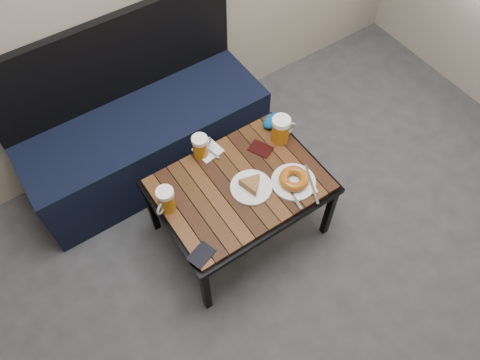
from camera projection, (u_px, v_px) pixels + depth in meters
room_shell at (365, 46)px, 0.96m from camera, size 4.00×4.00×4.00m
bench at (145, 136)px, 2.73m from camera, size 1.40×0.50×0.95m
cafe_table at (240, 188)px, 2.34m from camera, size 0.84×0.62×0.47m
beer_mug_left at (166, 200)px, 2.17m from camera, size 0.13×0.11×0.13m
beer_mug_centre at (201, 146)px, 2.35m from camera, size 0.12×0.09×0.13m
beer_mug_right at (281, 129)px, 2.40m from camera, size 0.15×0.11×0.15m
plate_pie at (251, 186)px, 2.27m from camera, size 0.21×0.21×0.06m
plate_bagel at (294, 180)px, 2.29m from camera, size 0.23×0.28×0.06m
napkin_left at (208, 150)px, 2.42m from camera, size 0.14×0.16×0.01m
napkin_right at (302, 188)px, 2.29m from camera, size 0.14×0.12×0.01m
passport_navy at (201, 255)px, 2.09m from camera, size 0.14×0.11×0.01m
passport_burgundy at (261, 149)px, 2.42m from camera, size 0.13×0.14×0.01m
knit_pouch at (273, 121)px, 2.50m from camera, size 0.14×0.11×0.06m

